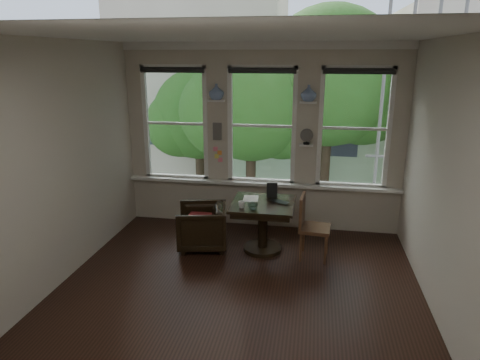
% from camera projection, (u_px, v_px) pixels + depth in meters
% --- Properties ---
extents(ground, '(4.50, 4.50, 0.00)m').
position_uv_depth(ground, '(237.00, 292.00, 5.27)').
color(ground, black).
rests_on(ground, ground).
extents(ceiling, '(4.50, 4.50, 0.00)m').
position_uv_depth(ceiling, '(237.00, 35.00, 4.42)').
color(ceiling, silver).
rests_on(ceiling, ground).
extents(wall_back, '(4.50, 0.00, 4.50)m').
position_uv_depth(wall_back, '(262.00, 138.00, 6.97)').
color(wall_back, '#BEB2A2').
rests_on(wall_back, ground).
extents(wall_front, '(4.50, 0.00, 4.50)m').
position_uv_depth(wall_front, '(173.00, 269.00, 2.72)').
color(wall_front, '#BEB2A2').
rests_on(wall_front, ground).
extents(wall_left, '(0.00, 4.50, 4.50)m').
position_uv_depth(wall_left, '(56.00, 166.00, 5.22)').
color(wall_left, '#BEB2A2').
rests_on(wall_left, ground).
extents(wall_right, '(0.00, 4.50, 4.50)m').
position_uv_depth(wall_right, '(448.00, 185.00, 4.47)').
color(wall_right, '#BEB2A2').
rests_on(wall_right, ground).
extents(window_left, '(1.10, 0.12, 1.90)m').
position_uv_depth(window_left, '(176.00, 123.00, 7.15)').
color(window_left, white).
rests_on(window_left, ground).
extents(window_center, '(1.10, 0.12, 1.90)m').
position_uv_depth(window_center, '(262.00, 126.00, 6.91)').
color(window_center, white).
rests_on(window_center, ground).
extents(window_right, '(1.10, 0.12, 1.90)m').
position_uv_depth(window_right, '(354.00, 128.00, 6.67)').
color(window_right, white).
rests_on(window_right, ground).
extents(shelf_left, '(0.26, 0.16, 0.03)m').
position_uv_depth(shelf_left, '(217.00, 101.00, 6.82)').
color(shelf_left, white).
rests_on(shelf_left, ground).
extents(shelf_right, '(0.26, 0.16, 0.03)m').
position_uv_depth(shelf_right, '(308.00, 102.00, 6.58)').
color(shelf_right, white).
rests_on(shelf_right, ground).
extents(intercom, '(0.14, 0.06, 0.28)m').
position_uv_depth(intercom, '(217.00, 131.00, 6.99)').
color(intercom, '#59544F').
rests_on(intercom, ground).
extents(sticky_notes, '(0.16, 0.01, 0.24)m').
position_uv_depth(sticky_notes, '(218.00, 152.00, 7.10)').
color(sticky_notes, pink).
rests_on(sticky_notes, ground).
extents(desk_fan, '(0.20, 0.20, 0.24)m').
position_uv_depth(desk_fan, '(307.00, 139.00, 6.72)').
color(desk_fan, '#59544F').
rests_on(desk_fan, ground).
extents(vase_left, '(0.24, 0.24, 0.25)m').
position_uv_depth(vase_left, '(216.00, 92.00, 6.78)').
color(vase_left, silver).
rests_on(vase_left, shelf_left).
extents(vase_right, '(0.24, 0.24, 0.25)m').
position_uv_depth(vase_right, '(309.00, 93.00, 6.54)').
color(vase_right, silver).
rests_on(vase_right, shelf_right).
extents(table, '(0.90, 0.90, 0.75)m').
position_uv_depth(table, '(263.00, 227.00, 6.28)').
color(table, black).
rests_on(table, ground).
extents(armchair_left, '(0.86, 0.84, 0.66)m').
position_uv_depth(armchair_left, '(202.00, 227.00, 6.40)').
color(armchair_left, black).
rests_on(armchair_left, ground).
extents(cushion_red, '(0.45, 0.45, 0.06)m').
position_uv_depth(cushion_red, '(202.00, 219.00, 6.37)').
color(cushion_red, maroon).
rests_on(cushion_red, armchair_left).
extents(side_chair_right, '(0.45, 0.45, 0.92)m').
position_uv_depth(side_chair_right, '(315.00, 228.00, 6.03)').
color(side_chair_right, '#472D19').
rests_on(side_chair_right, ground).
extents(laptop, '(0.36, 0.31, 0.02)m').
position_uv_depth(laptop, '(277.00, 203.00, 6.14)').
color(laptop, black).
rests_on(laptop, table).
extents(mug, '(0.12, 0.12, 0.09)m').
position_uv_depth(mug, '(242.00, 205.00, 5.96)').
color(mug, white).
rests_on(mug, table).
extents(drinking_glass, '(0.15, 0.15, 0.10)m').
position_uv_depth(drinking_glass, '(253.00, 206.00, 5.88)').
color(drinking_glass, white).
rests_on(drinking_glass, table).
extents(tablet, '(0.17, 0.09, 0.22)m').
position_uv_depth(tablet, '(272.00, 190.00, 6.38)').
color(tablet, black).
rests_on(tablet, table).
extents(papers, '(0.24, 0.31, 0.00)m').
position_uv_depth(papers, '(251.00, 198.00, 6.35)').
color(papers, silver).
rests_on(papers, table).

